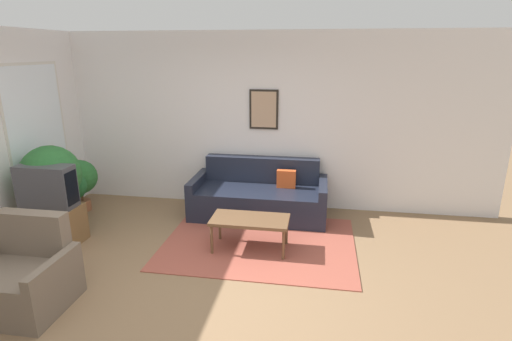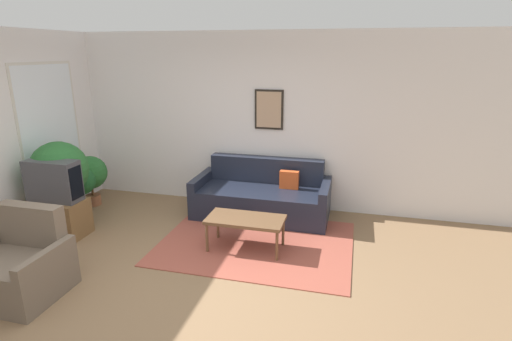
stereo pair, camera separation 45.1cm
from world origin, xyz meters
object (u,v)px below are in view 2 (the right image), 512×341
at_px(coffee_table, 246,221).
at_px(armchair, 18,267).
at_px(couch, 262,197).
at_px(potted_plant_tall, 59,171).
at_px(tv, 53,181).

bearing_deg(coffee_table, armchair, -143.17).
bearing_deg(couch, potted_plant_tall, -158.29).
height_order(coffee_table, tv, tv).
distance_m(tv, armchair, 1.47).
relative_size(couch, tv, 2.84).
xyz_separation_m(couch, tv, (-2.50, -1.34, 0.48)).
bearing_deg(armchair, potted_plant_tall, 110.87).
bearing_deg(armchair, coffee_table, 33.20).
relative_size(couch, potted_plant_tall, 1.64).
distance_m(couch, coffee_table, 1.12).
bearing_deg(tv, potted_plant_tall, 115.81).
distance_m(couch, potted_plant_tall, 2.89).
bearing_deg(potted_plant_tall, armchair, -65.51).
bearing_deg(armchair, tv, 110.56).
height_order(couch, potted_plant_tall, potted_plant_tall).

